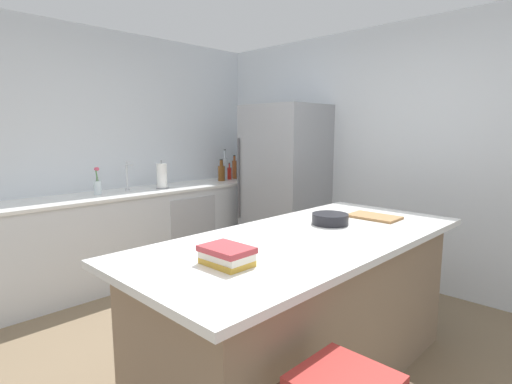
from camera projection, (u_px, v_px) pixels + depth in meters
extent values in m
plane|color=#7A664C|center=(245.00, 371.00, 2.60)|extent=(7.20, 7.20, 0.00)
cube|color=silver|center=(406.00, 156.00, 4.00)|extent=(6.00, 0.10, 2.60)
cube|color=silver|center=(78.00, 156.00, 4.10)|extent=(0.10, 6.00, 2.60)
cube|color=silver|center=(149.00, 232.00, 4.39)|extent=(0.61, 3.07, 0.90)
cube|color=white|center=(147.00, 191.00, 4.32)|extent=(0.64, 3.10, 0.03)
cube|color=#B2B5BA|center=(194.00, 231.00, 4.44)|extent=(0.01, 0.60, 0.75)
cube|color=#8E755B|center=(306.00, 311.00, 2.48)|extent=(0.86, 2.09, 0.88)
cube|color=white|center=(307.00, 239.00, 2.41)|extent=(1.02, 2.29, 0.04)
cube|color=#93969B|center=(285.00, 186.00, 4.61)|extent=(0.83, 0.72, 1.84)
cylinder|color=#4C4C51|center=(239.00, 178.00, 4.59)|extent=(0.02, 0.02, 0.92)
cube|color=#B2332D|center=(345.00, 380.00, 1.46)|extent=(0.34, 0.34, 0.03)
cylinder|color=silver|center=(128.00, 190.00, 4.21)|extent=(0.05, 0.05, 0.02)
cylinder|color=silver|center=(127.00, 176.00, 4.19)|extent=(0.02, 0.02, 0.28)
cylinder|color=silver|center=(129.00, 165.00, 4.13)|extent=(0.14, 0.02, 0.02)
cylinder|color=silver|center=(98.00, 188.00, 3.95)|extent=(0.07, 0.07, 0.14)
cylinder|color=#4C7F3D|center=(97.00, 179.00, 3.94)|extent=(0.01, 0.03, 0.20)
sphere|color=#DB4C66|center=(96.00, 169.00, 3.93)|extent=(0.04, 0.04, 0.04)
cylinder|color=#4C7F3D|center=(97.00, 179.00, 3.93)|extent=(0.01, 0.01, 0.20)
sphere|color=#DB4C66|center=(96.00, 169.00, 3.91)|extent=(0.04, 0.04, 0.04)
cylinder|color=#4C7F3D|center=(98.00, 179.00, 3.92)|extent=(0.01, 0.04, 0.20)
sphere|color=#DB4C66|center=(97.00, 169.00, 3.91)|extent=(0.04, 0.04, 0.04)
cylinder|color=gray|center=(162.00, 188.00, 4.39)|extent=(0.14, 0.14, 0.01)
cylinder|color=white|center=(162.00, 176.00, 4.37)|extent=(0.11, 0.11, 0.26)
cylinder|color=gray|center=(161.00, 162.00, 4.34)|extent=(0.02, 0.02, 0.04)
cylinder|color=olive|center=(241.00, 170.00, 5.32)|extent=(0.06, 0.06, 0.23)
cylinder|color=olive|center=(241.00, 159.00, 5.29)|extent=(0.03, 0.03, 0.06)
cylinder|color=black|center=(241.00, 156.00, 5.29)|extent=(0.03, 0.03, 0.01)
cylinder|color=#994C23|center=(234.00, 170.00, 5.29)|extent=(0.06, 0.06, 0.24)
cylinder|color=#994C23|center=(234.00, 158.00, 5.27)|extent=(0.03, 0.03, 0.06)
cylinder|color=black|center=(234.00, 156.00, 5.26)|extent=(0.03, 0.03, 0.01)
cylinder|color=red|center=(229.00, 173.00, 5.21)|extent=(0.05, 0.05, 0.15)
cylinder|color=red|center=(229.00, 166.00, 5.20)|extent=(0.02, 0.02, 0.05)
cylinder|color=black|center=(229.00, 163.00, 5.19)|extent=(0.02, 0.02, 0.01)
cylinder|color=silver|center=(225.00, 169.00, 5.14)|extent=(0.06, 0.06, 0.28)
cylinder|color=silver|center=(225.00, 154.00, 5.11)|extent=(0.02, 0.02, 0.11)
cylinder|color=black|center=(225.00, 150.00, 5.10)|extent=(0.02, 0.02, 0.01)
cylinder|color=brown|center=(221.00, 173.00, 5.05)|extent=(0.09, 0.09, 0.19)
cylinder|color=brown|center=(221.00, 163.00, 5.03)|extent=(0.04, 0.04, 0.07)
cylinder|color=black|center=(221.00, 160.00, 5.02)|extent=(0.05, 0.05, 0.01)
cube|color=gold|center=(227.00, 262.00, 1.88)|extent=(0.23, 0.16, 0.03)
cube|color=silver|center=(227.00, 256.00, 1.88)|extent=(0.24, 0.16, 0.03)
cube|color=#A83338|center=(227.00, 249.00, 1.87)|extent=(0.25, 0.18, 0.03)
cylinder|color=black|center=(330.00, 219.00, 2.71)|extent=(0.25, 0.25, 0.07)
cube|color=#9E7042|center=(374.00, 217.00, 2.90)|extent=(0.36, 0.23, 0.02)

